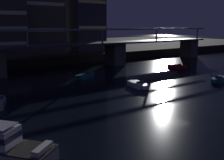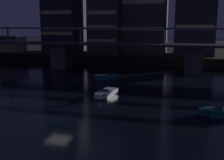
{
  "view_description": "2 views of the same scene",
  "coord_description": "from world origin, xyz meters",
  "px_view_note": "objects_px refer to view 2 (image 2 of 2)",
  "views": [
    {
      "loc": [
        -26.77,
        -22.22,
        10.16
      ],
      "look_at": [
        -0.47,
        14.13,
        1.0
      ],
      "focal_mm": 43.06,
      "sensor_mm": 36.0,
      "label": 1
    },
    {
      "loc": [
        12.91,
        -26.76,
        9.97
      ],
      "look_at": [
        2.64,
        13.4,
        1.81
      ],
      "focal_mm": 45.05,
      "sensor_mm": 36.0,
      "label": 2
    }
  ],
  "objects_px": {
    "speedboat_near_center": "(107,77)",
    "speedboat_mid_left": "(106,93)",
    "waterfront_pavilion": "(3,44)",
    "river_bridge": "(123,51)",
    "speedboat_mid_right": "(223,112)",
    "tower_west_low": "(65,3)",
    "tower_west_tall": "(107,19)"
  },
  "relations": [
    {
      "from": "speedboat_near_center",
      "to": "speedboat_mid_right",
      "type": "relative_size",
      "value": 0.97
    },
    {
      "from": "river_bridge",
      "to": "speedboat_mid_right",
      "type": "bearing_deg",
      "value": -58.64
    },
    {
      "from": "speedboat_near_center",
      "to": "speedboat_mid_left",
      "type": "height_order",
      "value": "same"
    },
    {
      "from": "waterfront_pavilion",
      "to": "speedboat_near_center",
      "type": "xyz_separation_m",
      "value": [
        38.03,
        -23.13,
        -4.02
      ]
    },
    {
      "from": "river_bridge",
      "to": "speedboat_mid_right",
      "type": "height_order",
      "value": "river_bridge"
    },
    {
      "from": "waterfront_pavilion",
      "to": "speedboat_mid_left",
      "type": "height_order",
      "value": "waterfront_pavilion"
    },
    {
      "from": "speedboat_near_center",
      "to": "speedboat_mid_left",
      "type": "relative_size",
      "value": 0.97
    },
    {
      "from": "tower_west_low",
      "to": "speedboat_mid_left",
      "type": "distance_m",
      "value": 48.45
    },
    {
      "from": "tower_west_tall",
      "to": "waterfront_pavilion",
      "type": "bearing_deg",
      "value": -172.18
    },
    {
      "from": "tower_west_low",
      "to": "speedboat_mid_right",
      "type": "height_order",
      "value": "tower_west_low"
    },
    {
      "from": "river_bridge",
      "to": "speedboat_mid_left",
      "type": "distance_m",
      "value": 23.66
    },
    {
      "from": "tower_west_tall",
      "to": "speedboat_mid_right",
      "type": "relative_size",
      "value": 3.59
    },
    {
      "from": "speedboat_mid_right",
      "to": "tower_west_low",
      "type": "bearing_deg",
      "value": 130.37
    },
    {
      "from": "river_bridge",
      "to": "speedboat_near_center",
      "type": "relative_size",
      "value": 18.93
    },
    {
      "from": "speedboat_near_center",
      "to": "tower_west_tall",
      "type": "bearing_deg",
      "value": 105.02
    },
    {
      "from": "tower_west_tall",
      "to": "waterfront_pavilion",
      "type": "xyz_separation_m",
      "value": [
        -30.69,
        -4.21,
        -6.98
      ]
    },
    {
      "from": "river_bridge",
      "to": "speedboat_mid_left",
      "type": "xyz_separation_m",
      "value": [
        2.45,
        -23.21,
        -3.88
      ]
    },
    {
      "from": "tower_west_low",
      "to": "speedboat_mid_right",
      "type": "xyz_separation_m",
      "value": [
        38.22,
        -44.95,
        -15.74
      ]
    },
    {
      "from": "tower_west_low",
      "to": "speedboat_mid_left",
      "type": "height_order",
      "value": "tower_west_low"
    },
    {
      "from": "waterfront_pavilion",
      "to": "speedboat_mid_left",
      "type": "bearing_deg",
      "value": -40.42
    },
    {
      "from": "speedboat_mid_left",
      "to": "tower_west_tall",
      "type": "bearing_deg",
      "value": 105.01
    },
    {
      "from": "waterfront_pavilion",
      "to": "speedboat_mid_left",
      "type": "distance_m",
      "value": 54.32
    },
    {
      "from": "river_bridge",
      "to": "tower_west_tall",
      "type": "distance_m",
      "value": 19.4
    },
    {
      "from": "river_bridge",
      "to": "tower_west_low",
      "type": "height_order",
      "value": "tower_west_low"
    },
    {
      "from": "river_bridge",
      "to": "tower_west_tall",
      "type": "xyz_separation_m",
      "value": [
        -8.1,
        16.13,
        7.12
      ]
    },
    {
      "from": "river_bridge",
      "to": "speedboat_mid_right",
      "type": "relative_size",
      "value": 18.29
    },
    {
      "from": "waterfront_pavilion",
      "to": "tower_west_tall",
      "type": "bearing_deg",
      "value": 7.82
    },
    {
      "from": "tower_west_low",
      "to": "speedboat_mid_right",
      "type": "distance_m",
      "value": 61.07
    },
    {
      "from": "speedboat_mid_right",
      "to": "speedboat_mid_left",
      "type": "bearing_deg",
      "value": 160.05
    },
    {
      "from": "river_bridge",
      "to": "speedboat_mid_right",
      "type": "distance_m",
      "value": 33.78
    },
    {
      "from": "tower_west_low",
      "to": "speedboat_mid_left",
      "type": "relative_size",
      "value": 5.4
    },
    {
      "from": "tower_west_low",
      "to": "tower_west_tall",
      "type": "distance_m",
      "value": 13.52
    }
  ]
}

